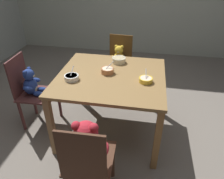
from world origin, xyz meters
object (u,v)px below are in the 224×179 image
Objects in this scene: dining_table at (111,83)px; porridge_bowl_white_near_left at (72,77)px; teddy_chair_near_front at (88,151)px; porridge_bowl_terracotta_center at (108,71)px; teddy_chair_near_left at (32,88)px; porridge_bowl_cream_far_center at (119,60)px; teddy_chair_far_center at (119,61)px; porridge_bowl_yellow_near_right at (146,80)px.

dining_table is 0.42m from porridge_bowl_white_near_left.
teddy_chair_near_front is 0.94m from porridge_bowl_terracotta_center.
teddy_chair_near_left reaches higher than teddy_chair_near_front.
teddy_chair_near_front reaches higher than porridge_bowl_cream_far_center.
teddy_chair_near_front is 1.22m from porridge_bowl_cream_far_center.
porridge_bowl_yellow_near_right is (0.41, -0.95, 0.26)m from teddy_chair_far_center.
dining_table is 1.30× the size of teddy_chair_far_center.
teddy_chair_near_left reaches higher than porridge_bowl_terracotta_center.
teddy_chair_far_center reaches higher than dining_table.
porridge_bowl_cream_far_center is 1.01× the size of porridge_bowl_white_near_left.
teddy_chair_near_front is (-0.02, -0.88, -0.08)m from dining_table.
teddy_chair_near_left is 0.92m from porridge_bowl_terracotta_center.
porridge_bowl_cream_far_center is at bearing 19.13° from teddy_chair_near_left.
teddy_chair_near_front is at bearing 5.73° from teddy_chair_far_center.
teddy_chair_far_center is at bearing -0.25° from teddy_chair_near_front.
teddy_chair_far_center is at bearing 44.74° from teddy_chair_near_left.
teddy_chair_far_center is at bearing 90.42° from porridge_bowl_terracotta_center.
dining_table is 0.14m from porridge_bowl_terracotta_center.
porridge_bowl_white_near_left reaches higher than dining_table.
porridge_bowl_yellow_near_right is (0.37, 0.80, 0.20)m from teddy_chair_near_front.
dining_table is 0.93m from teddy_chair_near_left.
porridge_bowl_terracotta_center is at bearing 0.48° from teddy_chair_near_front.
teddy_chair_near_left is at bearing -175.01° from porridge_bowl_terracotta_center.
porridge_bowl_yellow_near_right is at bearing -16.27° from porridge_bowl_terracotta_center.
teddy_chair_near_front is at bearing -90.98° from dining_table.
porridge_bowl_cream_far_center is 1.08× the size of porridge_bowl_yellow_near_right.
dining_table is at bearing -2.44° from teddy_chair_near_front.
porridge_bowl_yellow_near_right is at bearing -12.30° from dining_table.
teddy_chair_near_left is 6.11× the size of porridge_bowl_yellow_near_right.
teddy_chair_near_front is 5.62× the size of porridge_bowl_cream_far_center.
porridge_bowl_terracotta_center is at bearing 3.30° from teddy_chair_near_left.
teddy_chair_near_left reaches higher than porridge_bowl_cream_far_center.
teddy_chair_far_center is 1.26m from teddy_chair_near_left.
dining_table is 0.35m from porridge_bowl_cream_far_center.
dining_table is 1.27× the size of teddy_chair_near_front.
porridge_bowl_white_near_left reaches higher than porridge_bowl_cream_far_center.
porridge_bowl_terracotta_center is (0.01, -0.84, 0.27)m from teddy_chair_far_center.
teddy_chair_far_center is 5.54× the size of porridge_bowl_white_near_left.
dining_table is at bearing 7.92° from teddy_chair_far_center.
porridge_bowl_cream_far_center is at bearing 13.07° from teddy_chair_far_center.
teddy_chair_near_front reaches higher than porridge_bowl_yellow_near_right.
porridge_bowl_white_near_left is at bearing -173.33° from porridge_bowl_yellow_near_right.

